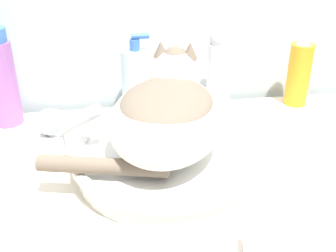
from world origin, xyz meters
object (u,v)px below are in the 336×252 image
Objects in this scene: spray_bottle_trigger at (299,73)px; faucet at (57,135)px; mouthwash_bottle at (1,79)px; soap_pump_bottle at (136,82)px; cream_tube at (309,248)px; cat at (167,110)px; lotion_bottle_white at (219,70)px.

faucet is at bearing -159.79° from spray_bottle_trigger.
mouthwash_bottle reaches higher than soap_pump_bottle.
cream_tube is at bearing -68.09° from soap_pump_bottle.
cream_tube is (0.48, -0.49, -0.09)m from mouthwash_bottle.
cat reaches higher than faucet.
cat is 2.07× the size of spray_bottle_trigger.
cream_tube is at bearing -111.64° from spray_bottle_trigger.
spray_bottle_trigger is 0.53m from cream_tube.
soap_pump_bottle is 1.07× the size of cream_tube.
spray_bottle_trigger reaches higher than faucet.
mouthwash_bottle is 0.69m from cream_tube.
cream_tube is at bearing -45.13° from mouthwash_bottle.
cat is 2.68× the size of faucet.
soap_pump_bottle is at bearing 111.91° from cream_tube.
cat is at bearing -35.54° from mouthwash_bottle.
soap_pump_bottle is at bearing -0.00° from mouthwash_bottle.
soap_pump_bottle is at bearing 25.60° from cat.
spray_bottle_trigger is at bearing 0.00° from lotion_bottle_white.
cat reaches higher than soap_pump_bottle.
spray_bottle_trigger reaches higher than cream_tube.
faucet is 0.24m from mouthwash_bottle.
lotion_bottle_white is (0.48, 0.00, -0.01)m from mouthwash_bottle.
soap_pump_bottle is (-0.04, 0.23, -0.04)m from cat.
spray_bottle_trigger is 0.97× the size of cream_tube.
mouthwash_bottle is 1.21× the size of cream_tube.
soap_pump_bottle is 0.19m from lotion_bottle_white.
faucet is 0.62× the size of mouthwash_bottle.
cream_tube is (0.16, -0.25, -0.10)m from cat.
cat is 1.66× the size of mouthwash_bottle.
lotion_bottle_white is 1.10× the size of cream_tube.
soap_pump_bottle reaches higher than cream_tube.
mouthwash_bottle is at bearing 180.00° from lotion_bottle_white.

